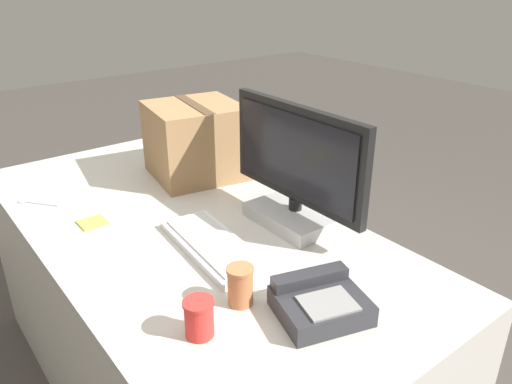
# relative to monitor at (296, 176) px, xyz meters

# --- Properties ---
(office_desk) EXTENTS (1.80, 0.90, 0.75)m
(office_desk) POSITION_rel_monitor_xyz_m (-0.22, -0.30, -0.54)
(office_desk) COLOR beige
(office_desk) RESTS_ON ground_plane
(monitor) EXTENTS (0.58, 0.22, 0.40)m
(monitor) POSITION_rel_monitor_xyz_m (0.00, 0.00, 0.00)
(monitor) COLOR #B7B7B7
(monitor) RESTS_ON office_desk
(keyboard) EXTENTS (0.43, 0.20, 0.03)m
(keyboard) POSITION_rel_monitor_xyz_m (-0.02, -0.31, -0.15)
(keyboard) COLOR silver
(keyboard) RESTS_ON office_desk
(desk_phone) EXTENTS (0.23, 0.25, 0.08)m
(desk_phone) POSITION_rel_monitor_xyz_m (0.40, -0.27, -0.14)
(desk_phone) COLOR #2D2D33
(desk_phone) RESTS_ON office_desk
(paper_cup_left) EXTENTS (0.07, 0.07, 0.11)m
(paper_cup_left) POSITION_rel_monitor_xyz_m (0.25, -0.40, -0.11)
(paper_cup_left) COLOR #BC7547
(paper_cup_left) RESTS_ON office_desk
(paper_cup_right) EXTENTS (0.07, 0.07, 0.09)m
(paper_cup_right) POSITION_rel_monitor_xyz_m (0.28, -0.55, -0.12)
(paper_cup_right) COLOR red
(paper_cup_right) RESTS_ON office_desk
(spoon) EXTENTS (0.15, 0.12, 0.00)m
(spoon) POSITION_rel_monitor_xyz_m (-0.70, -0.66, -0.17)
(spoon) COLOR #B2B2B7
(spoon) RESTS_ON office_desk
(cardboard_box) EXTENTS (0.39, 0.39, 0.30)m
(cardboard_box) POSITION_rel_monitor_xyz_m (-0.56, -0.04, -0.02)
(cardboard_box) COLOR #9E754C
(cardboard_box) RESTS_ON office_desk
(sticky_note_pad) EXTENTS (0.08, 0.08, 0.01)m
(sticky_note_pad) POSITION_rel_monitor_xyz_m (-0.40, -0.54, -0.16)
(sticky_note_pad) COLOR #E5DB4C
(sticky_note_pad) RESTS_ON office_desk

